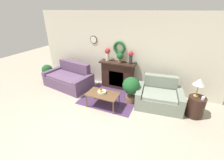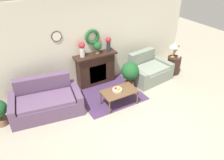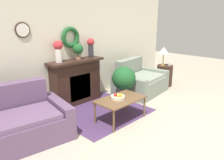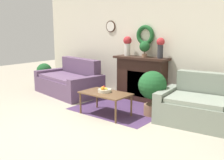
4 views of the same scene
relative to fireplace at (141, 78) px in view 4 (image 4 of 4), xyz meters
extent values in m
plane|color=#ADA38E|center=(0.08, -2.58, -0.51)|extent=(16.00, 16.00, 0.00)
cube|color=#4C335B|center=(0.05, -0.75, -0.51)|extent=(1.80, 1.66, 0.01)
cube|color=beige|center=(0.08, 0.21, 0.84)|extent=(6.80, 0.06, 2.70)
cylinder|color=#382319|center=(-1.04, 0.16, 1.19)|extent=(0.29, 0.02, 0.29)
cylinder|color=white|center=(-1.04, 0.15, 1.19)|extent=(0.24, 0.01, 0.24)
torus|color=#1E5628|center=(0.00, 0.13, 0.99)|extent=(0.46, 0.09, 0.46)
cube|color=#331E16|center=(0.00, 0.01, -0.03)|extent=(1.18, 0.34, 0.97)
cube|color=black|center=(0.00, -0.15, -0.10)|extent=(0.56, 0.02, 0.58)
cube|color=orange|center=(0.00, -0.16, -0.18)|extent=(0.45, 0.01, 0.32)
cube|color=#331E16|center=(0.00, -0.03, 0.48)|extent=(1.32, 0.41, 0.05)
cube|color=#604766|center=(-1.79, -0.78, -0.31)|extent=(1.54, 0.99, 0.41)
cube|color=#604766|center=(-1.71, -0.29, -0.07)|extent=(1.45, 0.44, 0.88)
cube|color=#604766|center=(-2.56, -0.54, -0.24)|extent=(0.33, 1.01, 0.55)
cube|color=#604766|center=(-0.98, -0.80, -0.24)|extent=(0.33, 1.01, 0.55)
cube|color=#6A4E70|center=(-1.79, -0.78, -0.07)|extent=(1.47, 0.92, 0.08)
cube|color=gray|center=(1.62, -0.75, -0.31)|extent=(1.08, 0.87, 0.41)
cube|color=gray|center=(1.56, -0.26, -0.08)|extent=(1.02, 0.33, 0.86)
cube|color=gray|center=(1.02, -0.71, -0.24)|extent=(0.28, 0.99, 0.55)
cube|color=gray|center=(1.62, -0.75, -0.07)|extent=(1.04, 0.80, 0.08)
cube|color=brown|center=(0.05, -1.34, -0.08)|extent=(0.96, 0.56, 0.03)
cylinder|color=brown|center=(-0.40, -1.58, -0.31)|extent=(0.04, 0.04, 0.42)
cylinder|color=brown|center=(0.49, -1.58, -0.31)|extent=(0.04, 0.04, 0.42)
cylinder|color=brown|center=(-0.40, -1.09, -0.31)|extent=(0.04, 0.04, 0.42)
cylinder|color=brown|center=(0.49, -1.09, -0.31)|extent=(0.04, 0.04, 0.42)
cylinder|color=beige|center=(0.00, -1.30, -0.04)|extent=(0.27, 0.27, 0.06)
sphere|color=#B2231E|center=(-0.04, -1.28, 0.01)|extent=(0.07, 0.07, 0.07)
sphere|color=orange|center=(0.00, -1.36, 0.01)|extent=(0.08, 0.08, 0.08)
ellipsoid|color=yellow|center=(0.01, -1.34, 0.01)|extent=(0.17, 0.07, 0.04)
cylinder|color=silver|center=(-0.41, 0.01, 0.65)|extent=(0.14, 0.14, 0.28)
sphere|color=#B72D33|center=(-0.41, 0.01, 0.86)|extent=(0.20, 0.20, 0.20)
cylinder|color=#2D2D33|center=(0.47, 0.01, 0.65)|extent=(0.12, 0.12, 0.29)
sphere|color=#B72D33|center=(0.47, 0.01, 0.86)|extent=(0.17, 0.17, 0.17)
cylinder|color=#8E664C|center=(0.08, -0.01, 0.54)|extent=(0.12, 0.12, 0.07)
cylinder|color=#4C3823|center=(0.08, -0.01, 0.61)|extent=(0.02, 0.02, 0.06)
sphere|color=#1E5628|center=(0.08, -0.01, 0.74)|extent=(0.24, 0.24, 0.24)
cylinder|color=#8E664C|center=(-2.88, -0.57, -0.43)|extent=(0.30, 0.30, 0.17)
cylinder|color=#4C3823|center=(-2.88, -0.57, -0.28)|extent=(0.05, 0.05, 0.12)
sphere|color=#1E5628|center=(-2.88, -0.57, -0.04)|extent=(0.43, 0.43, 0.43)
cylinder|color=#8E664C|center=(0.76, -0.79, -0.41)|extent=(0.31, 0.31, 0.22)
cylinder|color=#4C3823|center=(0.76, -0.79, -0.22)|extent=(0.05, 0.05, 0.15)
sphere|color=#1E5628|center=(0.76, -0.79, 0.08)|extent=(0.54, 0.54, 0.54)
camera|label=1|loc=(1.82, -4.79, 2.23)|focal=24.00mm
camera|label=2|loc=(-2.56, -5.45, 3.23)|focal=35.00mm
camera|label=3|loc=(-2.85, -3.93, 1.43)|focal=35.00mm
camera|label=4|loc=(3.21, -5.06, 1.15)|focal=42.00mm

